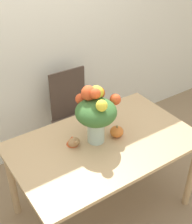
# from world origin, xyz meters

# --- Properties ---
(ground_plane) EXTENTS (12.00, 12.00, 0.00)m
(ground_plane) POSITION_xyz_m (0.00, 0.00, 0.00)
(ground_plane) COLOR #8E7556
(wall_back) EXTENTS (8.00, 0.06, 2.70)m
(wall_back) POSITION_xyz_m (0.00, 1.12, 1.35)
(wall_back) COLOR silver
(wall_back) RESTS_ON ground_plane
(dining_table) EXTENTS (1.47, 0.91, 0.78)m
(dining_table) POSITION_xyz_m (0.00, 0.00, 0.68)
(dining_table) COLOR tan
(dining_table) RESTS_ON ground_plane
(flower_vase) EXTENTS (0.40, 0.35, 0.48)m
(flower_vase) POSITION_xyz_m (-0.03, 0.06, 1.04)
(flower_vase) COLOR #B2CCBC
(flower_vase) RESTS_ON dining_table
(pumpkin) EXTENTS (0.11, 0.11, 0.10)m
(pumpkin) POSITION_xyz_m (0.13, 0.01, 0.82)
(pumpkin) COLOR orange
(pumpkin) RESTS_ON dining_table
(turkey_figurine) EXTENTS (0.10, 0.13, 0.08)m
(turkey_figurine) POSITION_xyz_m (-0.22, 0.10, 0.82)
(turkey_figurine) COLOR #A87A4C
(turkey_figurine) RESTS_ON dining_table
(dining_chair_near_window) EXTENTS (0.43, 0.43, 0.99)m
(dining_chair_near_window) POSITION_xyz_m (0.18, 0.79, 0.50)
(dining_chair_near_window) COLOR #47382D
(dining_chair_near_window) RESTS_ON ground_plane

